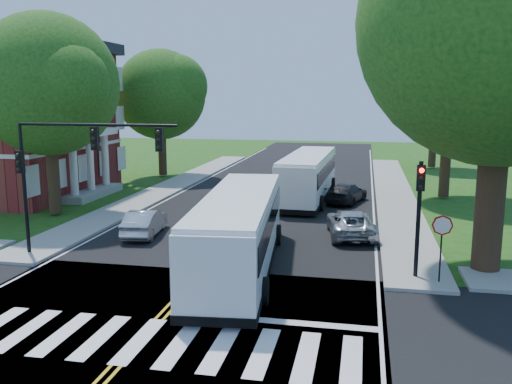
% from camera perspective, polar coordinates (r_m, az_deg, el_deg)
% --- Properties ---
extents(ground, '(140.00, 140.00, 0.00)m').
position_cam_1_polar(ground, '(16.84, -11.47, -14.39)').
color(ground, '#184B12').
rests_on(ground, ground).
extents(road, '(14.00, 96.00, 0.01)m').
position_cam_1_polar(road, '(33.38, 0.55, -1.85)').
color(road, black).
rests_on(road, ground).
extents(cross_road, '(60.00, 12.00, 0.01)m').
position_cam_1_polar(cross_road, '(16.84, -11.47, -14.38)').
color(cross_road, black).
rests_on(cross_road, ground).
extents(center_line, '(0.36, 70.00, 0.01)m').
position_cam_1_polar(center_line, '(37.23, 1.71, -0.58)').
color(center_line, gold).
rests_on(center_line, road).
extents(edge_line_w, '(0.12, 70.00, 0.01)m').
position_cam_1_polar(edge_line_w, '(38.94, -8.20, -0.21)').
color(edge_line_w, silver).
rests_on(edge_line_w, road).
extents(edge_line_e, '(0.12, 70.00, 0.01)m').
position_cam_1_polar(edge_line_e, '(36.73, 12.22, -0.96)').
color(edge_line_e, silver).
rests_on(edge_line_e, road).
extents(crosswalk, '(12.60, 3.00, 0.01)m').
position_cam_1_polar(crosswalk, '(16.42, -12.17, -15.03)').
color(crosswalk, silver).
rests_on(crosswalk, road).
extents(stop_bar, '(6.60, 0.40, 0.01)m').
position_cam_1_polar(stop_bar, '(17.33, 1.71, -13.41)').
color(stop_bar, silver).
rests_on(stop_bar, road).
extents(sidewalk_nw, '(2.60, 40.00, 0.15)m').
position_cam_1_polar(sidewalk_nw, '(42.21, -8.77, 0.66)').
color(sidewalk_nw, gray).
rests_on(sidewalk_nw, ground).
extents(sidewalk_ne, '(2.60, 40.00, 0.15)m').
position_cam_1_polar(sidewalk_ne, '(39.72, 14.34, -0.13)').
color(sidewalk_ne, gray).
rests_on(sidewalk_ne, ground).
extents(tree_ne_big, '(10.80, 10.80, 14.91)m').
position_cam_1_polar(tree_ne_big, '(22.75, 24.65, 16.03)').
color(tree_ne_big, '#311C13').
rests_on(tree_ne_big, ground).
extents(tree_west_near, '(8.00, 8.00, 11.40)m').
position_cam_1_polar(tree_west_near, '(33.16, -21.12, 10.49)').
color(tree_west_near, '#311C13').
rests_on(tree_west_near, ground).
extents(tree_west_far, '(7.60, 7.60, 10.67)m').
position_cam_1_polar(tree_west_far, '(47.29, -10.01, 10.05)').
color(tree_west_far, '#311C13').
rests_on(tree_west_far, ground).
extents(tree_east_mid, '(8.40, 8.40, 11.93)m').
position_cam_1_polar(tree_east_mid, '(38.45, 19.78, 10.92)').
color(tree_east_mid, '#311C13').
rests_on(tree_east_mid, ground).
extents(tree_east_far, '(7.20, 7.20, 10.34)m').
position_cam_1_polar(tree_east_far, '(54.44, 18.38, 9.55)').
color(tree_east_far, '#311C13').
rests_on(tree_east_far, ground).
extents(signal_nw, '(7.15, 0.46, 5.66)m').
position_cam_1_polar(signal_nw, '(23.89, -18.87, 3.44)').
color(signal_nw, black).
rests_on(signal_nw, ground).
extents(signal_ne, '(0.30, 0.46, 4.40)m').
position_cam_1_polar(signal_ne, '(20.99, 16.81, -1.21)').
color(signal_ne, black).
rests_on(signal_ne, ground).
extents(stop_sign, '(0.76, 0.08, 2.53)m').
position_cam_1_polar(stop_sign, '(20.83, 18.99, -4.05)').
color(stop_sign, black).
rests_on(stop_sign, ground).
extents(bus_lead, '(3.76, 12.11, 3.08)m').
position_cam_1_polar(bus_lead, '(21.60, -1.79, -4.06)').
color(bus_lead, white).
rests_on(bus_lead, road).
extents(bus_follow, '(3.18, 11.93, 3.06)m').
position_cam_1_polar(bus_follow, '(36.56, 5.51, 1.74)').
color(bus_follow, white).
rests_on(bus_follow, road).
extents(hatchback, '(1.88, 4.14, 1.32)m').
position_cam_1_polar(hatchback, '(27.68, -11.61, -3.16)').
color(hatchback, '#BABDC2').
rests_on(hatchback, road).
extents(suv, '(2.79, 4.91, 1.29)m').
position_cam_1_polar(suv, '(27.39, 9.93, -3.27)').
color(suv, '#B5B7BC').
rests_on(suv, road).
extents(dark_sedan, '(2.89, 4.67, 1.26)m').
position_cam_1_polar(dark_sedan, '(35.90, 9.51, -0.10)').
color(dark_sedan, black).
rests_on(dark_sedan, road).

